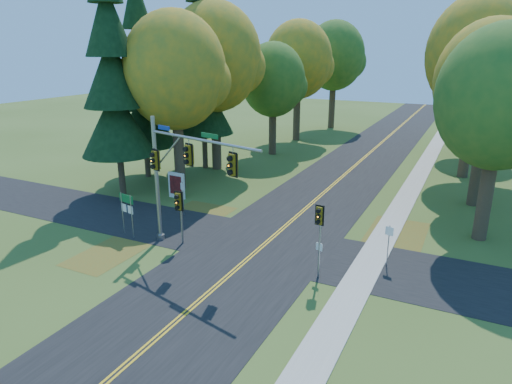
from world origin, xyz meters
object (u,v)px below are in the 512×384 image
at_px(traffic_mast, 178,168).
at_px(route_sign_cluster, 127,206).
at_px(east_signal_pole, 319,223).
at_px(info_kiosk, 177,186).

relative_size(traffic_mast, route_sign_cluster, 2.91).
relative_size(traffic_mast, east_signal_pole, 2.03).
height_order(traffic_mast, east_signal_pole, traffic_mast).
distance_m(traffic_mast, east_signal_pole, 8.51).
bearing_deg(east_signal_pole, info_kiosk, 152.48).
distance_m(east_signal_pole, route_sign_cluster, 12.41).
height_order(route_sign_cluster, info_kiosk, route_sign_cluster).
bearing_deg(traffic_mast, east_signal_pole, 14.89).
distance_m(route_sign_cluster, info_kiosk, 7.80).
bearing_deg(route_sign_cluster, east_signal_pole, 12.12).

